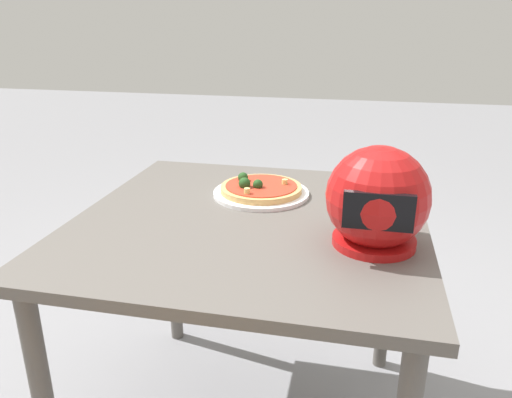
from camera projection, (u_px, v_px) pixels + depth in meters
The scene contains 4 objects.
dining_table at pixel (250, 247), 1.42m from camera, with size 0.96×0.97×0.76m.
pizza_plate at pixel (261, 193), 1.56m from camera, with size 0.30×0.30×0.01m, color white.
pizza at pixel (260, 188), 1.55m from camera, with size 0.25×0.25×0.05m.
motorcycle_helmet at pixel (377, 200), 1.18m from camera, with size 0.25×0.25×0.25m.
Camera 1 is at (-0.29, 1.25, 1.29)m, focal length 34.84 mm.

